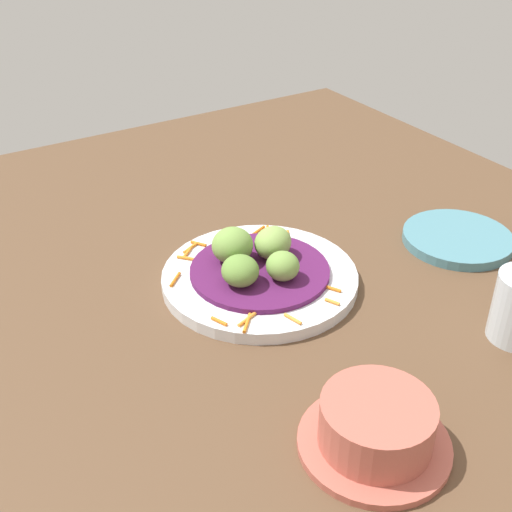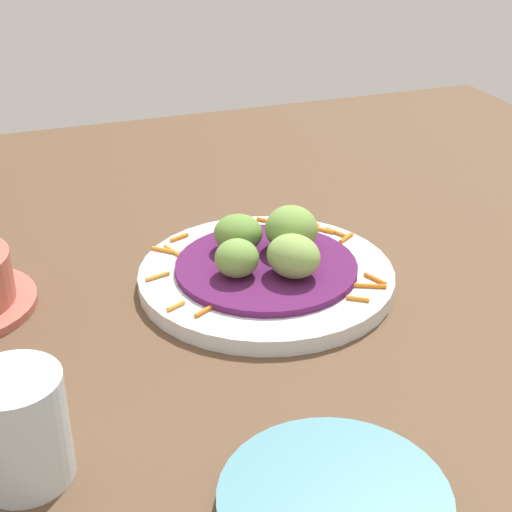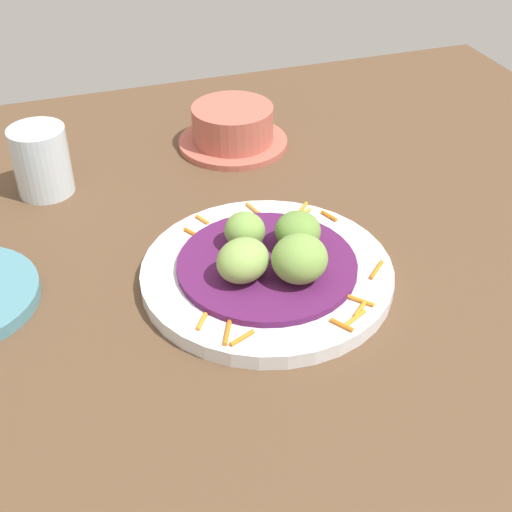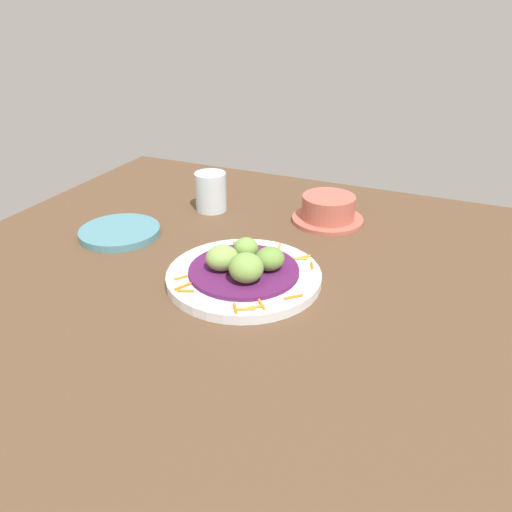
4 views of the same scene
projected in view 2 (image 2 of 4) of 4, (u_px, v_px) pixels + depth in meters
table_surface at (304, 286)px, 77.25cm from camera, size 110.00×110.00×2.00cm
main_plate at (265, 275)px, 75.57cm from camera, size 24.69×24.69×1.56cm
cabbage_bed at (265, 265)px, 75.04cm from camera, size 17.57×17.57×0.69cm
carrot_garnish at (269, 258)px, 76.69cm from camera, size 22.64×19.92×0.40cm
guac_scoop_left at (293, 256)px, 71.62cm from camera, size 6.50×6.78×4.02cm
guac_scoop_center at (291, 229)px, 76.12cm from camera, size 6.09×6.21×4.56cm
guac_scoop_right at (238, 233)px, 76.36cm from camera, size 6.05×5.89×3.63cm
guac_scoop_back at (237, 258)px, 71.74cm from camera, size 4.59×4.52×3.58cm
side_plate_small at (334, 502)px, 49.53cm from camera, size 15.11×15.11×1.34cm
water_glass at (20, 428)px, 50.75cm from camera, size 6.47×6.47×8.05cm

